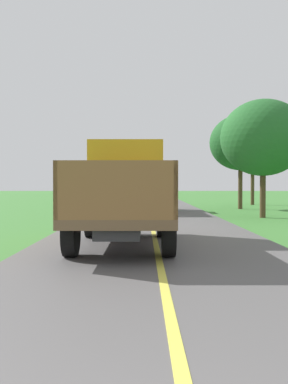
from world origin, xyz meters
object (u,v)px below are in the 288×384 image
roadside_tree_near_left (262,138)px  roadside_tree_mid_right (252,158)px  banana_truck_far (143,187)px  roadside_tree_far_left (240,143)px  banana_truck_near (124,190)px

roadside_tree_near_left → roadside_tree_mid_right: (2.78, 12.81, -0.23)m
banana_truck_far → roadside_tree_near_left: roadside_tree_near_left is taller
roadside_tree_mid_right → banana_truck_far: bearing=-134.8°
roadside_tree_far_left → roadside_tree_near_left: bearing=-94.3°
roadside_tree_near_left → roadside_tree_mid_right: 13.11m
roadside_tree_mid_right → roadside_tree_near_left: bearing=-102.2°
roadside_tree_near_left → roadside_tree_mid_right: bearing=77.8°
banana_truck_far → roadside_tree_mid_right: (8.60, 8.66, 2.21)m
roadside_tree_mid_right → roadside_tree_far_left: size_ratio=0.79×
banana_truck_near → roadside_tree_near_left: size_ratio=1.01×
banana_truck_near → roadside_tree_mid_right: 23.80m
roadside_tree_mid_right → roadside_tree_far_left: (-2.23, -5.57, 0.70)m
banana_truck_near → banana_truck_far: same height
banana_truck_near → roadside_tree_far_left: roadside_tree_far_left is taller
roadside_tree_near_left → roadside_tree_far_left: bearing=85.7°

